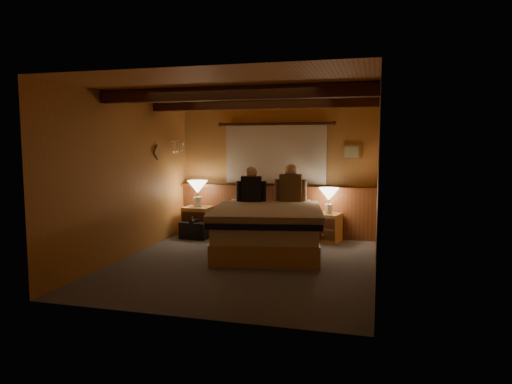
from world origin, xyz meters
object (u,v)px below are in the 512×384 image
(nightstand_left, at_px, (198,221))
(nightstand_right, at_px, (327,227))
(person_left, at_px, (251,187))
(duffel_bag, at_px, (195,230))
(person_right, at_px, (291,186))
(lamp_left, at_px, (198,188))
(lamp_right, at_px, (329,196))
(bed, at_px, (268,229))

(nightstand_left, relative_size, nightstand_right, 1.02)
(nightstand_left, height_order, person_left, person_left)
(duffel_bag, bearing_deg, person_right, 8.97)
(nightstand_right, xyz_separation_m, person_right, (-0.60, -0.21, 0.73))
(lamp_left, relative_size, person_left, 0.78)
(lamp_left, bearing_deg, nightstand_left, 111.01)
(duffel_bag, bearing_deg, nightstand_right, 13.05)
(nightstand_right, bearing_deg, person_left, -150.34)
(lamp_right, bearing_deg, person_right, -164.92)
(bed, height_order, lamp_right, lamp_right)
(person_left, relative_size, duffel_bag, 1.20)
(nightstand_right, bearing_deg, lamp_left, -165.55)
(nightstand_left, distance_m, lamp_left, 0.61)
(nightstand_right, height_order, lamp_left, lamp_left)
(nightstand_right, bearing_deg, lamp_right, -41.48)
(bed, relative_size, lamp_left, 4.79)
(lamp_right, bearing_deg, lamp_left, -178.60)
(person_left, xyz_separation_m, person_right, (0.65, 0.18, 0.02))
(nightstand_left, distance_m, duffel_bag, 0.30)
(nightstand_left, relative_size, lamp_right, 1.20)
(lamp_right, xyz_separation_m, person_left, (-1.28, -0.35, 0.15))
(person_right, bearing_deg, nightstand_right, 14.00)
(bed, bearing_deg, duffel_bag, 146.14)
(nightstand_left, height_order, lamp_left, lamp_left)
(nightstand_right, distance_m, duffel_bag, 2.34)
(nightstand_left, xyz_separation_m, lamp_left, (0.01, -0.03, 0.61))
(nightstand_left, bearing_deg, lamp_left, -67.37)
(bed, relative_size, duffel_bag, 4.50)
(nightstand_right, xyz_separation_m, person_left, (-1.25, -0.40, 0.71))
(nightstand_right, relative_size, lamp_right, 1.17)
(person_left, bearing_deg, nightstand_right, 3.45)
(nightstand_left, bearing_deg, bed, -29.58)
(bed, distance_m, nightstand_right, 1.30)
(lamp_left, relative_size, person_right, 0.73)
(lamp_right, relative_size, person_left, 0.72)
(person_right, distance_m, duffel_bag, 1.91)
(bed, distance_m, lamp_left, 1.86)
(person_left, bearing_deg, person_right, 1.69)
(bed, bearing_deg, nightstand_right, 41.25)
(bed, distance_m, person_right, 1.02)
(nightstand_left, xyz_separation_m, person_right, (1.76, -0.14, 0.71))
(nightstand_left, bearing_deg, nightstand_right, 3.33)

